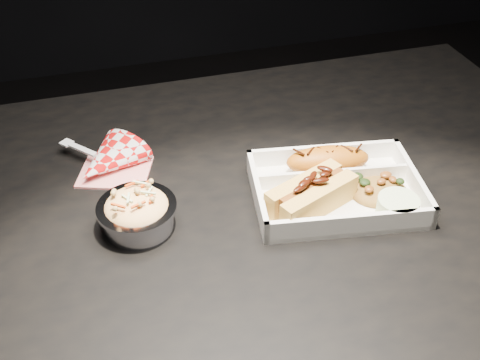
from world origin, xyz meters
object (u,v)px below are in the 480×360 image
object	(u,v)px
food_tray	(335,191)
fried_pastry	(328,160)
foil_coleslaw_cup	(137,211)
dining_table	(243,242)
hotdog	(311,193)
napkin_fork	(107,162)

from	to	relation	value
food_tray	fried_pastry	distance (m)	0.06
fried_pastry	foil_coleslaw_cup	world-z (taller)	foil_coleslaw_cup
dining_table	foil_coleslaw_cup	distance (m)	0.20
food_tray	fried_pastry	xyz separation A→B (m)	(0.01, 0.05, 0.02)
fried_pastry	hotdog	xyz separation A→B (m)	(-0.06, -0.07, 0.00)
food_tray	napkin_fork	world-z (taller)	napkin_fork
dining_table	fried_pastry	size ratio (longest dim) A/B	9.02
dining_table	foil_coleslaw_cup	size ratio (longest dim) A/B	10.58
fried_pastry	napkin_fork	bearing A→B (deg)	161.47
food_tray	foil_coleslaw_cup	world-z (taller)	foil_coleslaw_cup
fried_pastry	foil_coleslaw_cup	size ratio (longest dim) A/B	1.17
food_tray	fried_pastry	bearing A→B (deg)	90.00
food_tray	hotdog	world-z (taller)	hotdog
dining_table	napkin_fork	size ratio (longest dim) A/B	7.76
dining_table	hotdog	xyz separation A→B (m)	(0.09, -0.05, 0.12)
dining_table	food_tray	xyz separation A→B (m)	(0.14, -0.03, 0.10)
food_tray	napkin_fork	bearing A→B (deg)	161.97
fried_pastry	hotdog	size ratio (longest dim) A/B	0.90
hotdog	foil_coleslaw_cup	bearing A→B (deg)	149.35
food_tray	hotdog	xyz separation A→B (m)	(-0.05, -0.02, 0.02)
food_tray	hotdog	size ratio (longest dim) A/B	1.86
dining_table	food_tray	world-z (taller)	food_tray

